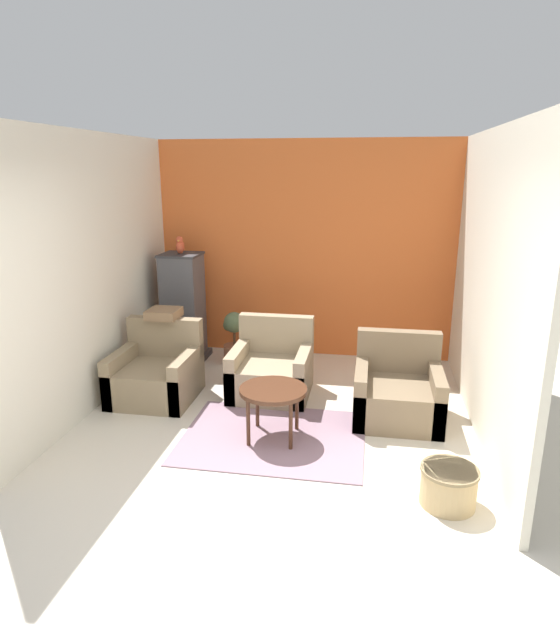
{
  "coord_description": "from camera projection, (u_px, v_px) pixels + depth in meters",
  "views": [
    {
      "loc": [
        0.87,
        -3.16,
        2.4
      ],
      "look_at": [
        0.0,
        1.82,
        0.97
      ],
      "focal_mm": 30.0,
      "sensor_mm": 36.0,
      "label": 1
    }
  ],
  "objects": [
    {
      "name": "potted_plant",
      "position": [
        234.0,
        337.0,
        6.77
      ],
      "size": [
        0.29,
        0.29,
        0.67
      ],
      "color": "brown",
      "rests_on": "ground_plane"
    },
    {
      "name": "armchair_middle",
      "position": [
        272.0,
        371.0,
        5.87
      ],
      "size": [
        0.84,
        0.83,
        0.81
      ],
      "color": "#9E896B",
      "rests_on": "ground_plane"
    },
    {
      "name": "ground_plane",
      "position": [
        236.0,
        519.0,
        3.79
      ],
      "size": [
        20.0,
        20.0,
        0.0
      ],
      "primitive_type": "plane",
      "color": "beige",
      "rests_on": "ground"
    },
    {
      "name": "wall_right",
      "position": [
        490.0,
        286.0,
        4.82
      ],
      "size": [
        0.06,
        3.64,
        2.76
      ],
      "color": "silver",
      "rests_on": "ground_plane"
    },
    {
      "name": "parrot",
      "position": [
        180.0,
        245.0,
        6.61
      ],
      "size": [
        0.1,
        0.18,
        0.22
      ],
      "color": "#D14C2D",
      "rests_on": "birdcage"
    },
    {
      "name": "coffee_table",
      "position": [
        273.0,
        394.0,
        4.83
      ],
      "size": [
        0.62,
        0.62,
        0.5
      ],
      "color": "#472819",
      "rests_on": "ground_plane"
    },
    {
      "name": "armchair_right",
      "position": [
        397.0,
        393.0,
        5.3
      ],
      "size": [
        0.84,
        0.83,
        0.81
      ],
      "color": "#7A664C",
      "rests_on": "ground_plane"
    },
    {
      "name": "area_rug",
      "position": [
        273.0,
        437.0,
        4.95
      ],
      "size": [
        1.67,
        1.31,
        0.01
      ],
      "color": "gray",
      "rests_on": "ground_plane"
    },
    {
      "name": "birdcage",
      "position": [
        183.0,
        309.0,
        6.83
      ],
      "size": [
        0.56,
        0.56,
        1.39
      ],
      "color": "#353539",
      "rests_on": "ground_plane"
    },
    {
      "name": "wall_left",
      "position": [
        95.0,
        272.0,
        5.46
      ],
      "size": [
        0.06,
        3.64,
        2.76
      ],
      "color": "silver",
      "rests_on": "ground_plane"
    },
    {
      "name": "wall_back_accent",
      "position": [
        305.0,
        251.0,
        6.89
      ],
      "size": [
        3.91,
        0.06,
        2.76
      ],
      "color": "orange",
      "rests_on": "ground_plane"
    },
    {
      "name": "wicker_basket",
      "position": [
        449.0,
        485.0,
        3.93
      ],
      "size": [
        0.43,
        0.43,
        0.3
      ],
      "color": "tan",
      "rests_on": "ground_plane"
    },
    {
      "name": "throw_pillow",
      "position": [
        164.0,
        313.0,
        5.89
      ],
      "size": [
        0.34,
        0.34,
        0.1
      ],
      "color": "#846647",
      "rests_on": "armchair_left"
    },
    {
      "name": "armchair_left",
      "position": [
        157.0,
        375.0,
        5.77
      ],
      "size": [
        0.84,
        0.83,
        0.81
      ],
      "color": "#8E7A5B",
      "rests_on": "ground_plane"
    }
  ]
}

